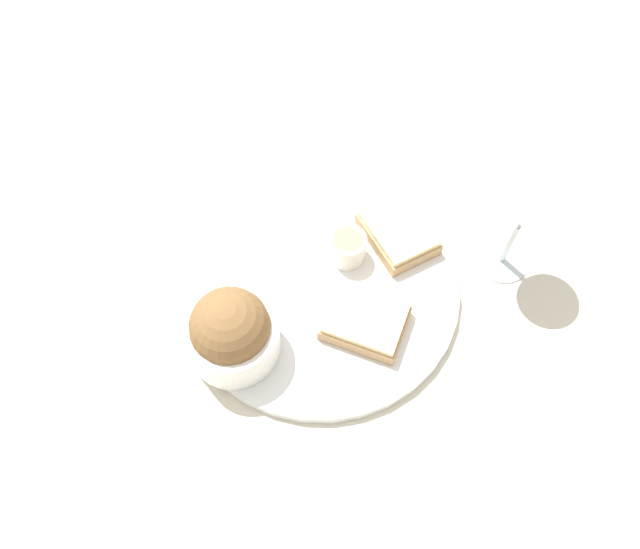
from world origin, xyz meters
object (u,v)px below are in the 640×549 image
Objects in this scene: sauce_ramekin at (347,246)px; wine_glass at (526,210)px; cheese_toast_far at (398,232)px; salad_bowl at (231,332)px; cheese_toast_near at (365,321)px.

sauce_ramekin is 0.21m from wine_glass.
wine_glass reaches higher than cheese_toast_far.
salad_bowl is 0.18m from sauce_ramekin.
salad_bowl is 0.67× the size of wine_glass.
cheese_toast_near is (0.09, 0.11, -0.03)m from salad_bowl.
sauce_ramekin is at bearing -138.87° from wine_glass.
sauce_ramekin is at bearing 84.52° from salad_bowl.
salad_bowl is at bearing -101.70° from cheese_toast_far.
wine_glass is at bearing 61.77° from salad_bowl.
wine_glass is (0.07, 0.19, 0.08)m from cheese_toast_near.
cheese_toast_near is 0.21m from wine_glass.
wine_glass is (0.11, 0.07, 0.08)m from cheese_toast_far.
cheese_toast_far is 0.15m from wine_glass.
sauce_ramekin is at bearing -117.93° from cheese_toast_far.
cheese_toast_far is (0.03, 0.06, -0.01)m from sauce_ramekin.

